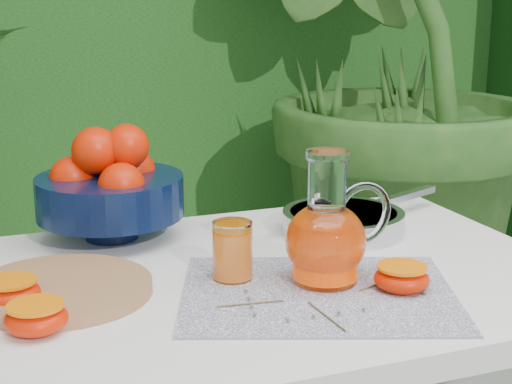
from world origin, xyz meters
name	(u,v)px	position (x,y,z in m)	size (l,w,h in m)	color
potted_plant_right	(375,62)	(0.79, 1.11, 0.97)	(1.94, 1.94, 1.94)	#20511B
white_table	(260,320)	(-0.04, -0.01, 0.67)	(1.00, 0.70, 0.75)	white
placemat	(318,293)	(0.01, -0.13, 0.75)	(0.41, 0.32, 0.00)	#0C1246
cutting_board	(61,289)	(-0.35, 0.01, 0.76)	(0.27, 0.27, 0.02)	#AA7E4D
fruit_bowl	(109,187)	(-0.23, 0.26, 0.85)	(0.30, 0.30, 0.21)	black
juice_pitcher	(327,237)	(0.04, -0.09, 0.83)	(0.18, 0.13, 0.21)	white
juice_tumbler	(233,252)	(-0.09, -0.03, 0.80)	(0.07, 0.07, 0.09)	white
saute_pan	(344,220)	(0.19, 0.14, 0.77)	(0.42, 0.30, 0.04)	#B8B9BD
orange_halves	(157,295)	(-0.23, -0.09, 0.77)	(0.64, 0.24, 0.04)	red
thyme_sprigs	(326,298)	(0.00, -0.16, 0.76)	(0.34, 0.21, 0.01)	brown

